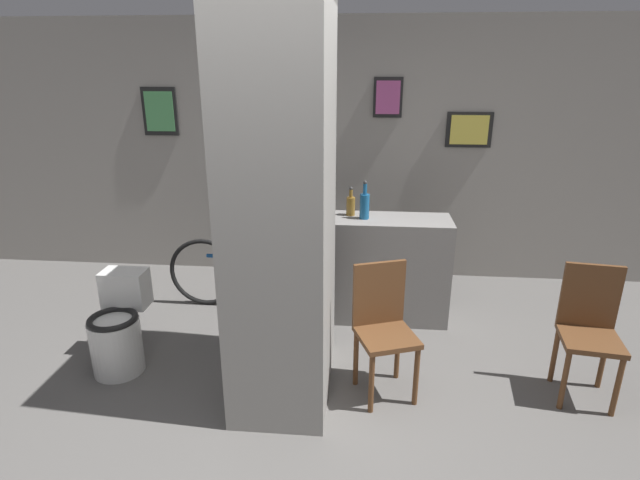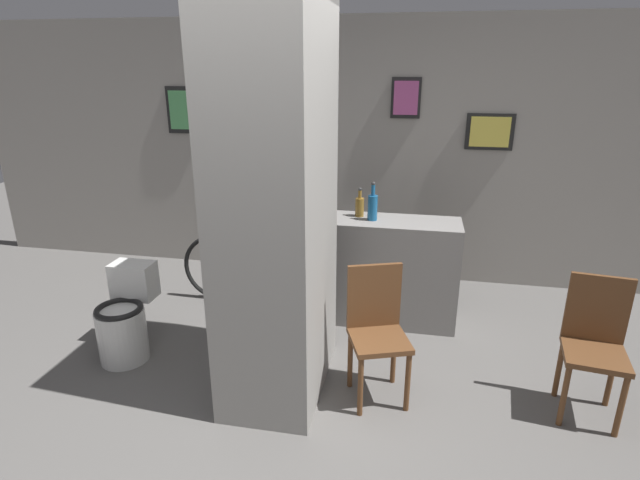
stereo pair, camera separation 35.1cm
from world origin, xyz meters
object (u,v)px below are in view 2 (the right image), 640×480
object	(u,v)px
toilet	(125,320)
bicycle	(265,270)
bottle_tall	(373,206)
chair_near_pillar	(377,327)
chair_by_doorway	(595,341)

from	to	relation	value
toilet	bicycle	world-z (taller)	bicycle
toilet	bottle_tall	world-z (taller)	bottle_tall
toilet	chair_near_pillar	xyz separation A→B (m)	(1.92, -0.09, 0.20)
toilet	bicycle	bearing A→B (deg)	53.32
toilet	chair_near_pillar	size ratio (longest dim) A/B	0.77
chair_by_doorway	bottle_tall	distance (m)	1.88
bottle_tall	bicycle	bearing A→B (deg)	174.61
bicycle	chair_near_pillar	bearing A→B (deg)	-45.34
toilet	bottle_tall	xyz separation A→B (m)	(1.78, 0.96, 0.73)
bicycle	bottle_tall	size ratio (longest dim) A/B	4.90
chair_near_pillar	bicycle	bearing A→B (deg)	114.79
chair_by_doorway	bicycle	xyz separation A→B (m)	(-2.50, 1.06, -0.16)
chair_near_pillar	bicycle	world-z (taller)	chair_near_pillar
chair_by_doorway	toilet	bearing A→B (deg)	-172.15
bottle_tall	chair_near_pillar	bearing A→B (deg)	-82.04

